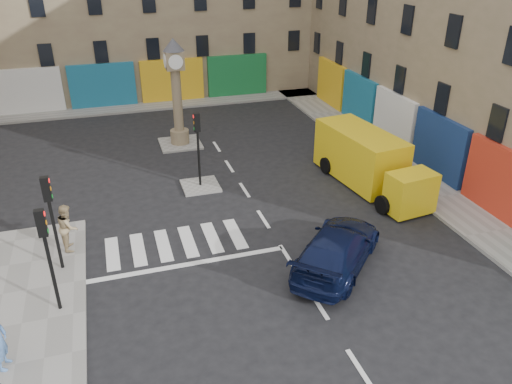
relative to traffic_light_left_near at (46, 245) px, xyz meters
name	(u,v)px	position (x,y,z in m)	size (l,w,h in m)	color
ground	(296,271)	(8.30, -0.20, -2.62)	(120.00, 120.00, 0.00)	black
sidewalk_right	(372,147)	(17.00, 9.80, -2.55)	(2.60, 30.00, 0.15)	gray
sidewalk_far	(134,107)	(4.30, 22.00, -2.55)	(32.00, 2.40, 0.15)	gray
island_near	(200,186)	(6.30, 7.80, -2.56)	(1.80, 1.80, 0.12)	gray
island_far	(180,144)	(6.30, 13.80, -2.56)	(2.40, 2.40, 0.12)	gray
building_right	(490,1)	(23.30, 9.80, 5.38)	(10.00, 30.00, 16.00)	#897459
traffic_light_left_near	(46,245)	(0.00, 0.00, 0.00)	(0.28, 0.22, 3.70)	black
traffic_light_left_far	(50,209)	(0.00, 2.40, 0.00)	(0.28, 0.22, 3.70)	black
traffic_light_island	(198,138)	(6.30, 7.80, -0.03)	(0.28, 0.22, 3.70)	black
clock_pillar	(176,86)	(6.30, 13.80, 0.93)	(1.20, 1.20, 6.10)	#897459
navy_sedan	(337,248)	(9.83, -0.33, -1.84)	(2.18, 5.37, 1.56)	black
yellow_van	(368,161)	(14.29, 5.59, -1.33)	(3.13, 7.37, 2.60)	yellow
pedestrian_tan	(68,227)	(0.30, 3.70, -1.53)	(0.92, 0.71, 1.89)	tan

